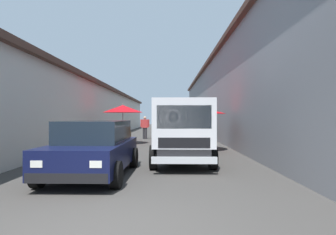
{
  "coord_description": "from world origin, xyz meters",
  "views": [
    {
      "loc": [
        -3.56,
        -0.82,
        1.55
      ],
      "look_at": [
        11.61,
        -0.72,
        1.53
      ],
      "focal_mm": 30.32,
      "sensor_mm": 36.0,
      "label": 1
    }
  ],
  "objects_px": {
    "vendor_by_crates": "(145,126)",
    "plastic_stool": "(203,136)",
    "fruit_stall_near_right": "(123,113)",
    "vendor_in_shade": "(188,127)",
    "hatchback_car": "(95,148)",
    "fruit_stall_near_left": "(179,115)",
    "delivery_truck": "(182,133)",
    "fruit_stall_far_left": "(179,115)",
    "fruit_stall_mid_lane": "(198,116)"
  },
  "relations": [
    {
      "from": "fruit_stall_near_left",
      "to": "fruit_stall_near_right",
      "type": "bearing_deg",
      "value": 148.3
    },
    {
      "from": "fruit_stall_mid_lane",
      "to": "hatchback_car",
      "type": "relative_size",
      "value": 0.65
    },
    {
      "from": "fruit_stall_near_left",
      "to": "vendor_by_crates",
      "type": "height_order",
      "value": "fruit_stall_near_left"
    },
    {
      "from": "fruit_stall_near_right",
      "to": "vendor_in_shade",
      "type": "bearing_deg",
      "value": -60.09
    },
    {
      "from": "vendor_by_crates",
      "to": "plastic_stool",
      "type": "distance_m",
      "value": 4.46
    },
    {
      "from": "fruit_stall_far_left",
      "to": "fruit_stall_near_left",
      "type": "relative_size",
      "value": 1.0
    },
    {
      "from": "fruit_stall_far_left",
      "to": "vendor_by_crates",
      "type": "distance_m",
      "value": 3.86
    },
    {
      "from": "fruit_stall_far_left",
      "to": "hatchback_car",
      "type": "bearing_deg",
      "value": 165.09
    },
    {
      "from": "fruit_stall_mid_lane",
      "to": "plastic_stool",
      "type": "relative_size",
      "value": 5.84
    },
    {
      "from": "fruit_stall_near_left",
      "to": "fruit_stall_near_right",
      "type": "relative_size",
      "value": 1.04
    },
    {
      "from": "fruit_stall_far_left",
      "to": "plastic_stool",
      "type": "relative_size",
      "value": 5.5
    },
    {
      "from": "hatchback_car",
      "to": "vendor_by_crates",
      "type": "xyz_separation_m",
      "value": [
        12.63,
        -0.22,
        0.18
      ]
    },
    {
      "from": "vendor_by_crates",
      "to": "vendor_in_shade",
      "type": "height_order",
      "value": "vendor_in_shade"
    },
    {
      "from": "fruit_stall_near_right",
      "to": "delivery_truck",
      "type": "relative_size",
      "value": 0.47
    },
    {
      "from": "fruit_stall_near_right",
      "to": "vendor_by_crates",
      "type": "relative_size",
      "value": 1.45
    },
    {
      "from": "fruit_stall_far_left",
      "to": "hatchback_car",
      "type": "height_order",
      "value": "fruit_stall_far_left"
    },
    {
      "from": "fruit_stall_near_right",
      "to": "vendor_in_shade",
      "type": "height_order",
      "value": "fruit_stall_near_right"
    },
    {
      "from": "hatchback_car",
      "to": "delivery_truck",
      "type": "xyz_separation_m",
      "value": [
        1.55,
        -2.4,
        0.3
      ]
    },
    {
      "from": "vendor_in_shade",
      "to": "vendor_by_crates",
      "type": "bearing_deg",
      "value": 59.58
    },
    {
      "from": "fruit_stall_far_left",
      "to": "delivery_truck",
      "type": "bearing_deg",
      "value": 178.75
    },
    {
      "from": "fruit_stall_near_left",
      "to": "vendor_by_crates",
      "type": "xyz_separation_m",
      "value": [
        -1.57,
        2.48,
        -0.79
      ]
    },
    {
      "from": "fruit_stall_mid_lane",
      "to": "vendor_in_shade",
      "type": "relative_size",
      "value": 1.57
    },
    {
      "from": "vendor_by_crates",
      "to": "fruit_stall_near_right",
      "type": "bearing_deg",
      "value": 166.97
    },
    {
      "from": "fruit_stall_near_right",
      "to": "hatchback_car",
      "type": "xyz_separation_m",
      "value": [
        -8.71,
        -0.69,
        -1.02
      ]
    },
    {
      "from": "hatchback_car",
      "to": "vendor_by_crates",
      "type": "distance_m",
      "value": 12.64
    },
    {
      "from": "hatchback_car",
      "to": "vendor_by_crates",
      "type": "bearing_deg",
      "value": -1.0
    },
    {
      "from": "fruit_stall_near_right",
      "to": "plastic_stool",
      "type": "xyz_separation_m",
      "value": [
        1.82,
        -4.8,
        -1.44
      ]
    },
    {
      "from": "hatchback_car",
      "to": "fruit_stall_near_left",
      "type": "bearing_deg",
      "value": -10.79
    },
    {
      "from": "fruit_stall_near_right",
      "to": "delivery_truck",
      "type": "distance_m",
      "value": 7.83
    },
    {
      "from": "fruit_stall_near_left",
      "to": "plastic_stool",
      "type": "height_order",
      "value": "fruit_stall_near_left"
    },
    {
      "from": "hatchback_car",
      "to": "plastic_stool",
      "type": "xyz_separation_m",
      "value": [
        10.53,
        -4.11,
        -0.41
      ]
    },
    {
      "from": "hatchback_car",
      "to": "vendor_in_shade",
      "type": "distance_m",
      "value": 11.36
    },
    {
      "from": "fruit_stall_near_right",
      "to": "plastic_stool",
      "type": "relative_size",
      "value": 5.32
    },
    {
      "from": "fruit_stall_mid_lane",
      "to": "vendor_by_crates",
      "type": "xyz_separation_m",
      "value": [
        7.11,
        3.07,
        -0.67
      ]
    },
    {
      "from": "delivery_truck",
      "to": "hatchback_car",
      "type": "bearing_deg",
      "value": 122.8
    },
    {
      "from": "hatchback_car",
      "to": "vendor_in_shade",
      "type": "bearing_deg",
      "value": -16.1
    },
    {
      "from": "fruit_stall_mid_lane",
      "to": "vendor_in_shade",
      "type": "xyz_separation_m",
      "value": [
        5.39,
        0.14,
        -0.66
      ]
    },
    {
      "from": "delivery_truck",
      "to": "fruit_stall_near_right",
      "type": "bearing_deg",
      "value": 23.32
    },
    {
      "from": "fruit_stall_near_left",
      "to": "hatchback_car",
      "type": "height_order",
      "value": "fruit_stall_near_left"
    },
    {
      "from": "fruit_stall_mid_lane",
      "to": "delivery_truck",
      "type": "height_order",
      "value": "fruit_stall_mid_lane"
    },
    {
      "from": "hatchback_car",
      "to": "delivery_truck",
      "type": "relative_size",
      "value": 0.8
    },
    {
      "from": "fruit_stall_mid_lane",
      "to": "plastic_stool",
      "type": "height_order",
      "value": "fruit_stall_mid_lane"
    },
    {
      "from": "fruit_stall_near_left",
      "to": "vendor_by_crates",
      "type": "distance_m",
      "value": 3.04
    },
    {
      "from": "fruit_stall_near_left",
      "to": "delivery_truck",
      "type": "relative_size",
      "value": 0.48
    },
    {
      "from": "fruit_stall_mid_lane",
      "to": "plastic_stool",
      "type": "xyz_separation_m",
      "value": [
        5.01,
        -0.82,
        -1.27
      ]
    },
    {
      "from": "fruit_stall_far_left",
      "to": "fruit_stall_near_left",
      "type": "distance_m",
      "value": 4.53
    },
    {
      "from": "fruit_stall_near_right",
      "to": "hatchback_car",
      "type": "relative_size",
      "value": 0.59
    },
    {
      "from": "vendor_by_crates",
      "to": "hatchback_car",
      "type": "bearing_deg",
      "value": 179.0
    },
    {
      "from": "fruit_stall_near_right",
      "to": "vendor_in_shade",
      "type": "xyz_separation_m",
      "value": [
        2.21,
        -3.84,
        -0.83
      ]
    },
    {
      "from": "fruit_stall_mid_lane",
      "to": "vendor_in_shade",
      "type": "height_order",
      "value": "fruit_stall_mid_lane"
    }
  ]
}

